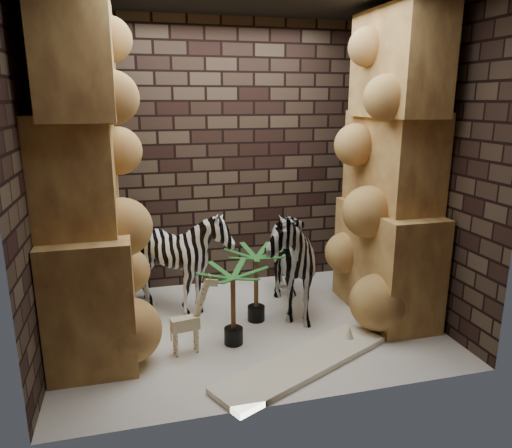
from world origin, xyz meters
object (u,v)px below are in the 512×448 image
object	(u,v)px
giraffe_toy	(185,315)
palm_back	(233,306)
surfboard	(304,363)
palm_front	(256,285)
zebra_right	(281,247)
zebra_left	(182,265)

from	to	relation	value
giraffe_toy	palm_back	xyz separation A→B (m)	(0.43, 0.06, 0.01)
surfboard	palm_back	bearing A→B (deg)	106.99
giraffe_toy	surfboard	size ratio (longest dim) A/B	0.42
palm_front	surfboard	world-z (taller)	palm_front
giraffe_toy	surfboard	world-z (taller)	giraffe_toy
zebra_right	palm_back	world-z (taller)	zebra_right
giraffe_toy	palm_back	bearing A→B (deg)	-1.54
palm_front	palm_back	bearing A→B (deg)	-127.90
palm_back	zebra_right	bearing A→B (deg)	43.15
palm_back	surfboard	size ratio (longest dim) A/B	0.44
zebra_right	surfboard	size ratio (longest dim) A/B	0.82
zebra_right	palm_front	distance (m)	0.48
zebra_right	giraffe_toy	bearing A→B (deg)	-145.44
palm_front	palm_back	distance (m)	0.51
surfboard	palm_front	bearing A→B (deg)	74.20
palm_front	surfboard	xyz separation A→B (m)	(0.17, -0.92, -0.35)
zebra_left	surfboard	world-z (taller)	zebra_left
zebra_right	surfboard	xyz separation A→B (m)	(-0.14, -1.10, -0.66)
giraffe_toy	surfboard	bearing A→B (deg)	-36.00
zebra_left	surfboard	size ratio (longest dim) A/B	0.66
palm_back	surfboard	world-z (taller)	palm_back
giraffe_toy	palm_front	distance (m)	0.88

